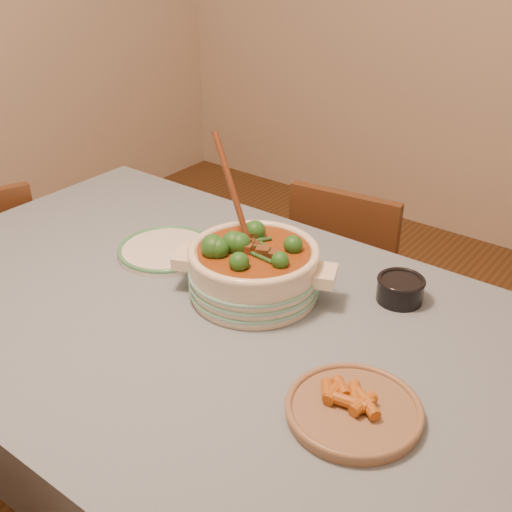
{
  "coord_description": "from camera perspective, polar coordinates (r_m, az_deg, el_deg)",
  "views": [
    {
      "loc": [
        0.9,
        -0.93,
        1.61
      ],
      "look_at": [
        0.08,
        0.14,
        0.87
      ],
      "focal_mm": 45.0,
      "sensor_mm": 36.0,
      "label": 1
    }
  ],
  "objects": [
    {
      "name": "chair_far",
      "position": [
        2.29,
        8.3,
        -1.61
      ],
      "size": [
        0.42,
        0.42,
        0.8
      ],
      "rotation": [
        0.0,
        0.0,
        3.27
      ],
      "color": "#542D19",
      "rests_on": "floor"
    },
    {
      "name": "white_plate",
      "position": [
        1.78,
        -7.97,
        0.54
      ],
      "size": [
        0.35,
        0.35,
        0.02
      ],
      "rotation": [
        0.0,
        0.0,
        0.39
      ],
      "color": "white",
      "rests_on": "dining_table"
    },
    {
      "name": "condiment_bowl",
      "position": [
        1.59,
        12.72,
        -2.79
      ],
      "size": [
        0.14,
        0.14,
        0.06
      ],
      "rotation": [
        0.0,
        0.0,
        -0.24
      ],
      "color": "black",
      "rests_on": "dining_table"
    },
    {
      "name": "dining_table",
      "position": [
        1.6,
        -5.42,
        -7.33
      ],
      "size": [
        1.68,
        1.08,
        0.76
      ],
      "color": "brown",
      "rests_on": "floor"
    },
    {
      "name": "fried_plate",
      "position": [
        1.26,
        8.69,
        -13.21
      ],
      "size": [
        0.28,
        0.28,
        0.04
      ],
      "rotation": [
        0.0,
        0.0,
        0.1
      ],
      "color": "#906C50",
      "rests_on": "dining_table"
    },
    {
      "name": "stew_casserole",
      "position": [
        1.55,
        -0.19,
        -0.91
      ],
      "size": [
        0.41,
        0.41,
        0.38
      ],
      "rotation": [
        0.0,
        0.0,
        0.41
      ],
      "color": "beige",
      "rests_on": "dining_table"
    }
  ]
}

